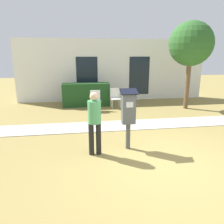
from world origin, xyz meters
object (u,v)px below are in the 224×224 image
object	(u,v)px
person_standing	(95,119)
outdoor_chair_middle	(115,96)
parking_meter	(128,111)
outdoor_chair_left	(95,99)

from	to	relation	value
person_standing	outdoor_chair_middle	size ratio (longest dim) A/B	1.76
outdoor_chair_middle	parking_meter	bearing A→B (deg)	-73.15
outdoor_chair_middle	outdoor_chair_left	bearing A→B (deg)	-133.11
parking_meter	outdoor_chair_middle	bearing A→B (deg)	84.69
outdoor_chair_left	outdoor_chair_middle	xyz separation A→B (m)	(0.96, 0.44, 0.00)
parking_meter	outdoor_chair_left	bearing A→B (deg)	97.36
person_standing	outdoor_chair_left	distance (m)	4.37
person_standing	outdoor_chair_left	bearing A→B (deg)	91.24
person_standing	outdoor_chair_middle	distance (m)	4.97
person_standing	outdoor_chair_middle	bearing A→B (deg)	80.57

